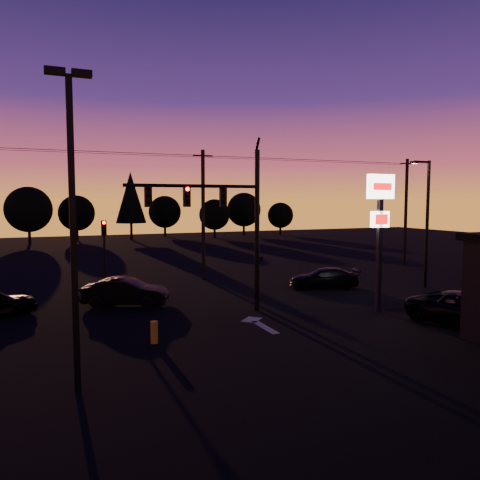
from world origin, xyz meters
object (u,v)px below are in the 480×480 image
at_px(parking_lot_light, 72,210).
at_px(pylon_sign, 380,213).
at_px(secondary_signal, 104,246).
at_px(car_right, 324,278).
at_px(car_mid, 126,292).
at_px(bollard, 154,332).
at_px(suv_parked, 470,310).
at_px(streetlight, 426,218).
at_px(traffic_signal_mast, 227,213).

height_order(parking_lot_light, pylon_sign, parking_lot_light).
bearing_deg(secondary_signal, car_right, -15.60).
bearing_deg(car_mid, parking_lot_light, -172.27).
xyz_separation_m(bollard, car_right, (12.41, 7.23, 0.20)).
xyz_separation_m(parking_lot_light, suv_parked, (16.37, 0.64, -4.54)).
xyz_separation_m(pylon_sign, bollard, (-11.45, -0.87, -4.48)).
bearing_deg(streetlight, car_right, 158.31).
relative_size(secondary_signal, car_right, 1.00).
relative_size(traffic_signal_mast, suv_parked, 1.63).
xyz_separation_m(secondary_signal, car_right, (12.96, -3.62, -2.23)).
height_order(bollard, car_right, car_right).
xyz_separation_m(parking_lot_light, streetlight, (21.41, 8.50, -0.85)).
distance_m(bollard, car_right, 14.36).
distance_m(traffic_signal_mast, car_right, 9.92).
relative_size(traffic_signal_mast, car_right, 1.98).
bearing_deg(car_right, car_mid, -68.15).
xyz_separation_m(bollard, car_mid, (0.03, 7.02, 0.30)).
relative_size(secondary_signal, suv_parked, 0.82).
relative_size(secondary_signal, bollard, 5.05).
bearing_deg(bollard, streetlight, 14.85).
height_order(secondary_signal, streetlight, streetlight).
relative_size(parking_lot_light, bollard, 10.60).
bearing_deg(suv_parked, traffic_signal_mast, 127.09).
xyz_separation_m(pylon_sign, car_mid, (-11.42, 6.15, -4.18)).
xyz_separation_m(car_mid, car_right, (12.38, 0.22, -0.10)).
distance_m(parking_lot_light, pylon_sign, 15.19).
bearing_deg(parking_lot_light, traffic_signal_mast, 43.37).
bearing_deg(parking_lot_light, pylon_sign, 17.23).
distance_m(bollard, suv_parked, 13.65).
bearing_deg(streetlight, pylon_sign, -149.92).
height_order(streetlight, suv_parked, streetlight).
xyz_separation_m(streetlight, car_right, (-5.95, 2.37, -3.79)).
relative_size(secondary_signal, streetlight, 0.54).
distance_m(streetlight, car_mid, 18.82).
bearing_deg(car_right, pylon_sign, 12.27).
xyz_separation_m(parking_lot_light, car_mid, (3.08, 10.65, -4.54)).
distance_m(traffic_signal_mast, pylon_sign, 7.52).
bearing_deg(bollard, suv_parked, -12.68).
height_order(secondary_signal, car_mid, secondary_signal).
height_order(parking_lot_light, bollard, parking_lot_light).
bearing_deg(bollard, traffic_signal_mast, 37.69).
height_order(traffic_signal_mast, streetlight, traffic_signal_mast).
xyz_separation_m(parking_lot_light, car_right, (15.46, 10.87, -4.64)).
height_order(secondary_signal, parking_lot_light, parking_lot_light).
xyz_separation_m(secondary_signal, streetlight, (18.91, -5.99, 1.56)).
height_order(traffic_signal_mast, secondary_signal, traffic_signal_mast).
height_order(secondary_signal, pylon_sign, pylon_sign).
xyz_separation_m(traffic_signal_mast, pylon_sign, (7.10, -2.49, -0.02)).
xyz_separation_m(secondary_signal, pylon_sign, (12.00, -9.99, 2.05)).
relative_size(traffic_signal_mast, car_mid, 1.93).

